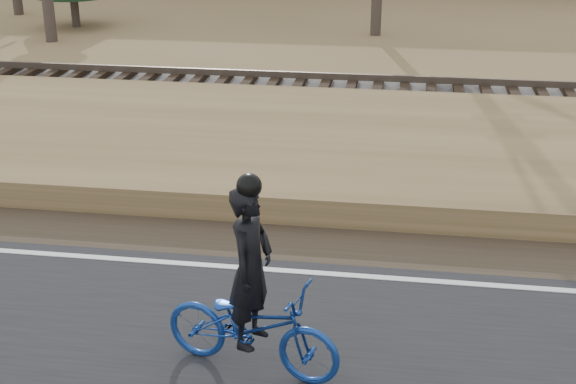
# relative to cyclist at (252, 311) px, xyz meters

# --- Properties ---
(embankment) EXTENTS (120.00, 5.00, 0.44)m
(embankment) POSITION_rel_cyclist_xyz_m (-5.14, 6.30, -0.56)
(embankment) COLOR #9A7A4E
(embankment) RESTS_ON ground
(ballast) EXTENTS (120.00, 3.00, 0.45)m
(ballast) POSITION_rel_cyclist_xyz_m (-5.14, 10.10, -0.55)
(ballast) COLOR slate
(ballast) RESTS_ON ground
(railroad) EXTENTS (120.00, 2.40, 0.29)m
(railroad) POSITION_rel_cyclist_xyz_m (-5.14, 10.10, -0.25)
(railroad) COLOR black
(railroad) RESTS_ON ballast
(cyclist) EXTENTS (2.13, 1.17, 2.28)m
(cyclist) POSITION_rel_cyclist_xyz_m (0.00, 0.00, 0.00)
(cyclist) COLOR navy
(cyclist) RESTS_ON road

